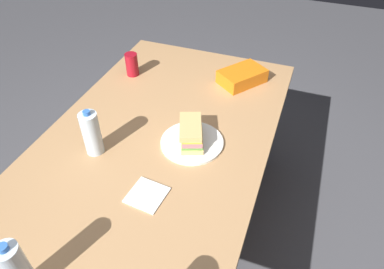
# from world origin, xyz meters

# --- Properties ---
(ground_plane) EXTENTS (8.00, 8.00, 0.00)m
(ground_plane) POSITION_xyz_m (0.00, 0.00, 0.00)
(ground_plane) COLOR #4C4C51
(dining_table) EXTENTS (1.69, 0.95, 0.74)m
(dining_table) POSITION_xyz_m (0.00, 0.00, 0.65)
(dining_table) COLOR tan
(dining_table) RESTS_ON ground_plane
(paper_plate) EXTENTS (0.27, 0.27, 0.01)m
(paper_plate) POSITION_xyz_m (0.06, -0.16, 0.74)
(paper_plate) COLOR white
(paper_plate) RESTS_ON dining_table
(sandwich) EXTENTS (0.20, 0.15, 0.08)m
(sandwich) POSITION_xyz_m (0.06, -0.15, 0.79)
(sandwich) COLOR #DBB26B
(sandwich) RESTS_ON paper_plate
(soda_can_red) EXTENTS (0.07, 0.07, 0.12)m
(soda_can_red) POSITION_xyz_m (0.46, 0.33, 0.80)
(soda_can_red) COLOR maroon
(soda_can_red) RESTS_ON dining_table
(chip_bag) EXTENTS (0.27, 0.26, 0.07)m
(chip_bag) POSITION_xyz_m (0.59, -0.24, 0.77)
(chip_bag) COLOR orange
(chip_bag) RESTS_ON dining_table
(water_bottle_tall) EXTENTS (0.07, 0.07, 0.21)m
(water_bottle_tall) POSITION_xyz_m (-0.12, 0.20, 0.83)
(water_bottle_tall) COLOR silver
(water_bottle_tall) RESTS_ON dining_table
(water_bottle_spare) EXTENTS (0.07, 0.07, 0.22)m
(water_bottle_spare) POSITION_xyz_m (-0.69, 0.08, 0.84)
(water_bottle_spare) COLOR silver
(water_bottle_spare) RESTS_ON dining_table
(paper_napkin) EXTENTS (0.14, 0.14, 0.01)m
(paper_napkin) POSITION_xyz_m (-0.26, -0.10, 0.74)
(paper_napkin) COLOR white
(paper_napkin) RESTS_ON dining_table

